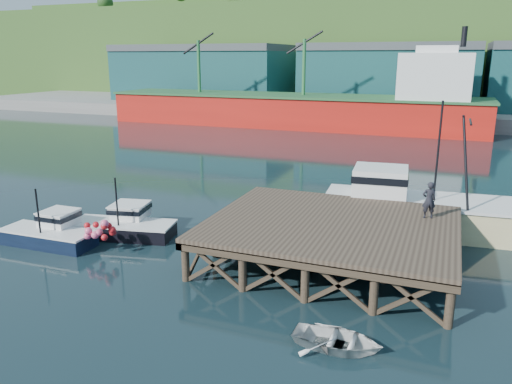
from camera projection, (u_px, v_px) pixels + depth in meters
The scene contains 12 objects.
ground at pixel (232, 246), 27.31m from camera, with size 300.00×300.00×0.00m, color black.
wharf at pixel (331, 226), 24.69m from camera, with size 12.00×10.00×2.62m.
far_quay at pixel (390, 109), 89.92m from camera, with size 160.00×40.00×2.00m, color gray.
warehouse_left at pixel (204, 76), 96.33m from camera, with size 32.00×16.00×9.00m, color #174D4B.
warehouse_mid at pixel (389, 78), 83.98m from camera, with size 28.00×16.00×9.00m, color #174D4B.
cargo_ship at pixel (313, 104), 72.54m from camera, with size 55.50×10.00×13.75m.
hillside at pixel (410, 52), 114.23m from camera, with size 220.00×50.00×22.00m, color #2D511E.
boat_navy at pixel (51, 232), 27.58m from camera, with size 5.38×2.89×3.34m.
boat_black at pixel (125, 224), 28.89m from camera, with size 6.19×5.14×3.63m.
trawler at pixel (419, 205), 29.47m from camera, with size 11.81×5.07×7.70m.
dinghy at pixel (337, 340), 17.69m from camera, with size 2.28×3.20×0.66m, color silver.
dockworker at pixel (429, 200), 25.11m from camera, with size 0.69×0.45×1.89m, color black.
Camera 1 is at (10.60, -23.31, 10.05)m, focal length 35.00 mm.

